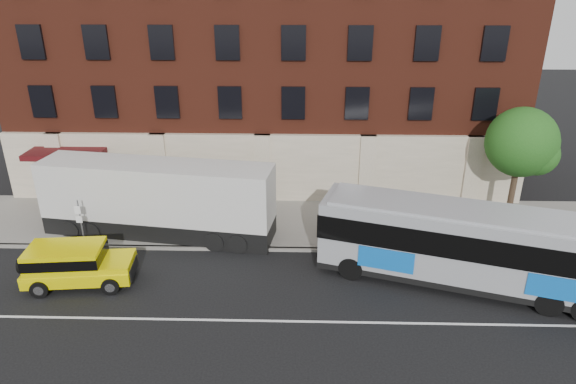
{
  "coord_description": "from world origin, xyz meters",
  "views": [
    {
      "loc": [
        2.18,
        -15.51,
        12.3
      ],
      "look_at": [
        1.62,
        5.5,
        3.34
      ],
      "focal_mm": 31.4,
      "sensor_mm": 36.0,
      "label": 1
    }
  ],
  "objects_px": {
    "street_tree": "(522,145)",
    "sign_pole": "(80,220)",
    "shipping_container": "(158,201)",
    "yellow_suv": "(74,263)",
    "city_bus": "(474,245)"
  },
  "relations": [
    {
      "from": "shipping_container",
      "to": "yellow_suv",
      "type": "bearing_deg",
      "value": -118.36
    },
    {
      "from": "shipping_container",
      "to": "city_bus",
      "type": "bearing_deg",
      "value": -16.28
    },
    {
      "from": "city_bus",
      "to": "shipping_container",
      "type": "distance_m",
      "value": 15.13
    },
    {
      "from": "sign_pole",
      "to": "yellow_suv",
      "type": "bearing_deg",
      "value": -72.98
    },
    {
      "from": "street_tree",
      "to": "city_bus",
      "type": "xyz_separation_m",
      "value": [
        -4.02,
        -6.21,
        -2.45
      ]
    },
    {
      "from": "street_tree",
      "to": "sign_pole",
      "type": "bearing_deg",
      "value": -171.39
    },
    {
      "from": "yellow_suv",
      "to": "shipping_container",
      "type": "bearing_deg",
      "value": 61.64
    },
    {
      "from": "yellow_suv",
      "to": "shipping_container",
      "type": "relative_size",
      "value": 0.41
    },
    {
      "from": "street_tree",
      "to": "shipping_container",
      "type": "distance_m",
      "value": 18.82
    },
    {
      "from": "sign_pole",
      "to": "street_tree",
      "type": "xyz_separation_m",
      "value": [
        22.04,
        3.34,
        2.96
      ]
    },
    {
      "from": "city_bus",
      "to": "shipping_container",
      "type": "height_order",
      "value": "shipping_container"
    },
    {
      "from": "city_bus",
      "to": "yellow_suv",
      "type": "relative_size",
      "value": 2.71
    },
    {
      "from": "yellow_suv",
      "to": "shipping_container",
      "type": "height_order",
      "value": "shipping_container"
    },
    {
      "from": "sign_pole",
      "to": "street_tree",
      "type": "height_order",
      "value": "street_tree"
    },
    {
      "from": "yellow_suv",
      "to": "city_bus",
      "type": "bearing_deg",
      "value": 1.27
    }
  ]
}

